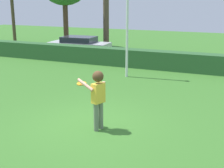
{
  "coord_description": "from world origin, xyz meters",
  "views": [
    {
      "loc": [
        4.28,
        -8.04,
        3.73
      ],
      "look_at": [
        0.48,
        0.75,
        1.15
      ],
      "focal_mm": 50.61,
      "sensor_mm": 36.0,
      "label": 1
    }
  ],
  "objects_px": {
    "frisbee": "(82,83)",
    "parked_car_silver": "(79,45)",
    "lamppost": "(127,9)",
    "person": "(98,93)"
  },
  "relations": [
    {
      "from": "lamppost",
      "to": "frisbee",
      "type": "bearing_deg",
      "value": -81.11
    },
    {
      "from": "person",
      "to": "parked_car_silver",
      "type": "height_order",
      "value": "person"
    },
    {
      "from": "frisbee",
      "to": "lamppost",
      "type": "xyz_separation_m",
      "value": [
        -1.0,
        6.42,
        1.95
      ]
    },
    {
      "from": "frisbee",
      "to": "parked_car_silver",
      "type": "bearing_deg",
      "value": 119.51
    },
    {
      "from": "frisbee",
      "to": "lamppost",
      "type": "height_order",
      "value": "lamppost"
    },
    {
      "from": "frisbee",
      "to": "parked_car_silver",
      "type": "xyz_separation_m",
      "value": [
        -6.33,
        11.18,
        -0.64
      ]
    },
    {
      "from": "frisbee",
      "to": "parked_car_silver",
      "type": "relative_size",
      "value": 0.06
    },
    {
      "from": "frisbee",
      "to": "parked_car_silver",
      "type": "height_order",
      "value": "frisbee"
    },
    {
      "from": "frisbee",
      "to": "lamppost",
      "type": "relative_size",
      "value": 0.05
    },
    {
      "from": "lamppost",
      "to": "parked_car_silver",
      "type": "height_order",
      "value": "lamppost"
    }
  ]
}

